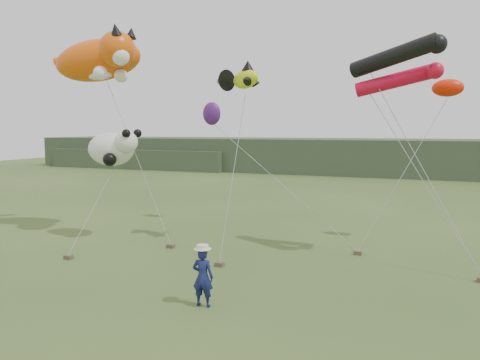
# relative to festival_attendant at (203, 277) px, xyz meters

# --- Properties ---
(ground) EXTENTS (120.00, 120.00, 0.00)m
(ground) POSITION_rel_festival_attendant_xyz_m (0.55, 0.10, -0.87)
(ground) COLOR #385123
(ground) RESTS_ON ground
(headland) EXTENTS (90.00, 13.00, 4.00)m
(headland) POSITION_rel_festival_attendant_xyz_m (-2.56, 44.79, 1.05)
(headland) COLOR #2D3D28
(headland) RESTS_ON ground
(festival_attendant) EXTENTS (0.67, 0.47, 1.75)m
(festival_attendant) POSITION_rel_festival_attendant_xyz_m (0.00, 0.00, 0.00)
(festival_attendant) COLOR #151C51
(festival_attendant) RESTS_ON ground
(sandbag_anchors) EXTENTS (15.41, 5.25, 0.16)m
(sandbag_anchors) POSITION_rel_festival_attendant_xyz_m (-0.30, 4.95, -0.79)
(sandbag_anchors) COLOR brown
(sandbag_anchors) RESTS_ON ground
(cat_kite) EXTENTS (5.93, 3.31, 2.64)m
(cat_kite) POSITION_rel_festival_attendant_xyz_m (-8.92, 7.06, 7.72)
(cat_kite) COLOR #E3530A
(cat_kite) RESTS_ON ground
(fish_kite) EXTENTS (2.65, 1.74, 1.27)m
(fish_kite) POSITION_rel_festival_attendant_xyz_m (-1.96, 7.39, 6.49)
(fish_kite) COLOR #D0E214
(fish_kite) RESTS_ON ground
(tube_kites) EXTENTS (3.71, 2.06, 2.20)m
(tube_kites) POSITION_rel_festival_attendant_xyz_m (4.88, 7.65, 6.81)
(tube_kites) COLOR black
(tube_kites) RESTS_ON ground
(panda_kite) EXTENTS (2.77, 1.79, 1.72)m
(panda_kite) POSITION_rel_festival_attendant_xyz_m (-7.71, 6.16, 3.42)
(panda_kite) COLOR white
(panda_kite) RESTS_ON ground
(misc_kites) EXTENTS (12.98, 1.46, 1.97)m
(misc_kites) POSITION_rel_festival_attendant_xyz_m (0.43, 11.15, 5.61)
(misc_kites) COLOR red
(misc_kites) RESTS_ON ground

